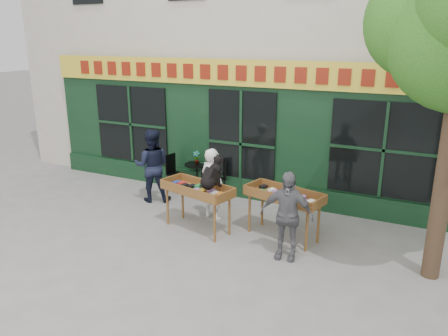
{
  "coord_description": "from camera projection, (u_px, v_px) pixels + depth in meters",
  "views": [
    {
      "loc": [
        4.02,
        -6.94,
        3.79
      ],
      "look_at": [
        0.42,
        0.5,
        1.29
      ],
      "focal_mm": 35.0,
      "sensor_mm": 36.0,
      "label": 1
    }
  ],
  "objects": [
    {
      "name": "ground",
      "position": [
        194.0,
        234.0,
        8.75
      ],
      "size": [
        80.0,
        80.0,
        0.0
      ],
      "primitive_type": "plane",
      "color": "slate",
      "rests_on": "ground"
    },
    {
      "name": "book_cart_center",
      "position": [
        197.0,
        191.0,
        8.71
      ],
      "size": [
        1.61,
        0.97,
        0.99
      ],
      "rotation": [
        0.0,
        0.0,
        -0.25
      ],
      "color": "brown",
      "rests_on": "ground"
    },
    {
      "name": "dog",
      "position": [
        211.0,
        172.0,
        8.38
      ],
      "size": [
        0.48,
        0.66,
        0.6
      ],
      "primitive_type": null,
      "rotation": [
        0.0,
        0.0,
        -0.25
      ],
      "color": "black",
      "rests_on": "book_cart_center"
    },
    {
      "name": "woman",
      "position": [
        212.0,
        184.0,
        9.28
      ],
      "size": [
        0.64,
        0.5,
        1.56
      ],
      "primitive_type": "imported",
      "rotation": [
        0.0,
        0.0,
        2.9
      ],
      "color": "white",
      "rests_on": "ground"
    },
    {
      "name": "book_cart_right",
      "position": [
        284.0,
        198.0,
        8.36
      ],
      "size": [
        1.61,
        0.97,
        0.99
      ],
      "rotation": [
        0.0,
        0.0,
        -0.25
      ],
      "color": "brown",
      "rests_on": "ground"
    },
    {
      "name": "man_right",
      "position": [
        287.0,
        215.0,
        7.59
      ],
      "size": [
        0.98,
        0.48,
        1.61
      ],
      "primitive_type": "imported",
      "rotation": [
        0.0,
        0.0,
        0.1
      ],
      "color": "#58575C",
      "rests_on": "ground"
    },
    {
      "name": "bistro_table",
      "position": [
        197.0,
        172.0,
        10.87
      ],
      "size": [
        0.6,
        0.6,
        0.76
      ],
      "color": "black",
      "rests_on": "ground"
    },
    {
      "name": "bistro_chair_left",
      "position": [
        173.0,
        170.0,
        11.05
      ],
      "size": [
        0.41,
        0.41,
        0.95
      ],
      "rotation": [
        0.0,
        0.0,
        1.43
      ],
      "color": "black",
      "rests_on": "ground"
    },
    {
      "name": "bistro_chair_right",
      "position": [
        221.0,
        174.0,
        10.69
      ],
      "size": [
        0.51,
        0.51,
        0.95
      ],
      "rotation": [
        0.0,
        0.0,
        -0.93
      ],
      "color": "black",
      "rests_on": "ground"
    },
    {
      "name": "potted_plant",
      "position": [
        197.0,
        157.0,
        10.75
      ],
      "size": [
        0.19,
        0.14,
        0.34
      ],
      "primitive_type": "imported",
      "rotation": [
        0.0,
        0.0,
        0.12
      ],
      "color": "gray",
      "rests_on": "bistro_table"
    },
    {
      "name": "man_left",
      "position": [
        152.0,
        166.0,
        10.29
      ],
      "size": [
        1.05,
        0.97,
        1.74
      ],
      "primitive_type": "imported",
      "rotation": [
        0.0,
        0.0,
        3.61
      ],
      "color": "black",
      "rests_on": "ground"
    },
    {
      "name": "chalkboard",
      "position": [
        210.0,
        179.0,
        10.84
      ],
      "size": [
        0.59,
        0.31,
        0.79
      ],
      "rotation": [
        0.0,
        0.0,
        0.23
      ],
      "color": "black",
      "rests_on": "ground"
    }
  ]
}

